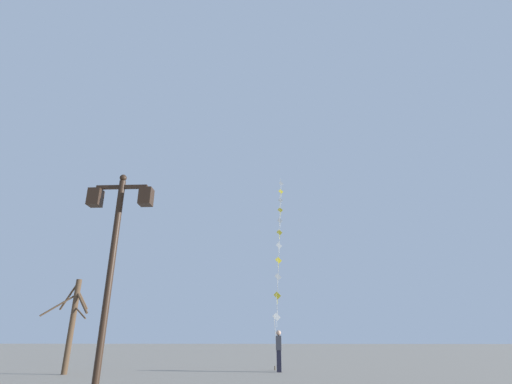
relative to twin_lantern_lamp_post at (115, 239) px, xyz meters
The scene contains 5 objects.
ground_plane 12.60m from the twin_lantern_lamp_post, 80.56° to the left, with size 160.00×160.00×0.00m, color gray.
twin_lantern_lamp_post is the anchor object (origin of this frame).
kite_train 19.05m from the twin_lantern_lamp_post, 77.71° to the left, with size 1.16×13.03×14.78m.
kite_flyer 11.15m from the twin_lantern_lamp_post, 70.23° to the left, with size 0.25×0.61×1.71m.
bare_tree 10.15m from the twin_lantern_lamp_post, 120.42° to the left, with size 2.02×1.54×3.80m.
Camera 1 is at (1.47, -0.00, 1.40)m, focal length 26.74 mm.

